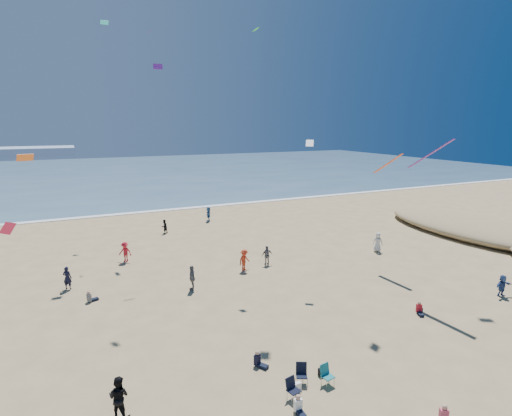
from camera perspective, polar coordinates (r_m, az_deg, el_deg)
name	(u,v)px	position (r m, az deg, el deg)	size (l,w,h in m)	color
ocean	(102,174)	(107.65, -21.10, 4.60)	(220.00, 100.00, 0.06)	#476B84
surf_line	(131,213)	(58.46, -17.39, -0.71)	(220.00, 1.20, 0.08)	white
standing_flyers	(239,263)	(33.71, -2.48, -7.82)	(34.98, 38.64, 1.94)	black
seated_group	(288,346)	(23.10, 4.63, -19.01)	(20.62, 19.65, 0.84)	white
chair_cluster	(308,380)	(20.55, 7.44, -23.15)	(2.70, 1.56, 1.00)	black
white_tote	(297,387)	(20.61, 5.91, -24.04)	(0.35, 0.20, 0.40)	white
black_backpack	(321,372)	(21.70, 9.34, -22.10)	(0.30, 0.22, 0.38)	black
navy_bag	(420,311)	(29.36, 22.42, -13.39)	(0.28, 0.18, 0.34)	black
kites_aloft	(304,85)	(29.81, 6.87, 17.10)	(41.56, 44.80, 28.17)	red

